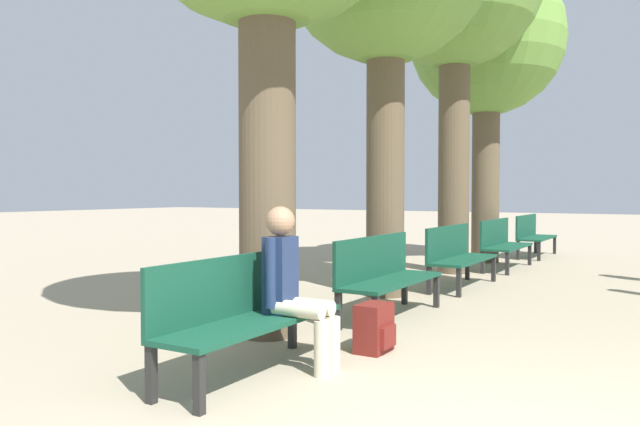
{
  "coord_description": "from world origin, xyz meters",
  "views": [
    {
      "loc": [
        0.79,
        -3.09,
        1.39
      ],
      "look_at": [
        -4.36,
        5.56,
        1.05
      ],
      "focal_mm": 35.0,
      "sensor_mm": 36.0,
      "label": 1
    }
  ],
  "objects_px": {
    "bench_row_4": "(532,233)",
    "backpack": "(375,328)",
    "bench_row_0": "(243,308)",
    "bench_row_3": "(502,241)",
    "bench_row_2": "(457,253)",
    "person_seated": "(292,283)",
    "tree_row_3": "(487,43)",
    "bench_row_1": "(383,272)"
  },
  "relations": [
    {
      "from": "bench_row_1",
      "to": "bench_row_0",
      "type": "bearing_deg",
      "value": -90.0
    },
    {
      "from": "tree_row_3",
      "to": "backpack",
      "type": "relative_size",
      "value": 14.07
    },
    {
      "from": "bench_row_0",
      "to": "bench_row_4",
      "type": "relative_size",
      "value": 1.0
    },
    {
      "from": "bench_row_2",
      "to": "bench_row_4",
      "type": "height_order",
      "value": "same"
    },
    {
      "from": "bench_row_2",
      "to": "tree_row_3",
      "type": "bearing_deg",
      "value": 99.47
    },
    {
      "from": "tree_row_3",
      "to": "person_seated",
      "type": "height_order",
      "value": "tree_row_3"
    },
    {
      "from": "bench_row_3",
      "to": "tree_row_3",
      "type": "height_order",
      "value": "tree_row_3"
    },
    {
      "from": "bench_row_0",
      "to": "bench_row_4",
      "type": "distance_m",
      "value": 10.13
    },
    {
      "from": "bench_row_0",
      "to": "bench_row_2",
      "type": "xyz_separation_m",
      "value": [
        0.0,
        5.06,
        0.0
      ]
    },
    {
      "from": "bench_row_3",
      "to": "person_seated",
      "type": "height_order",
      "value": "person_seated"
    },
    {
      "from": "bench_row_4",
      "to": "bench_row_1",
      "type": "bearing_deg",
      "value": -90.0
    },
    {
      "from": "bench_row_3",
      "to": "tree_row_3",
      "type": "relative_size",
      "value": 0.3
    },
    {
      "from": "bench_row_2",
      "to": "person_seated",
      "type": "relative_size",
      "value": 1.39
    },
    {
      "from": "bench_row_4",
      "to": "person_seated",
      "type": "xyz_separation_m",
      "value": [
        0.24,
        -9.81,
        0.17
      ]
    },
    {
      "from": "bench_row_0",
      "to": "person_seated",
      "type": "distance_m",
      "value": 0.43
    },
    {
      "from": "bench_row_2",
      "to": "tree_row_3",
      "type": "height_order",
      "value": "tree_row_3"
    },
    {
      "from": "bench_row_0",
      "to": "bench_row_1",
      "type": "relative_size",
      "value": 1.0
    },
    {
      "from": "bench_row_0",
      "to": "bench_row_2",
      "type": "distance_m",
      "value": 5.06
    },
    {
      "from": "backpack",
      "to": "tree_row_3",
      "type": "bearing_deg",
      "value": 98.89
    },
    {
      "from": "bench_row_2",
      "to": "person_seated",
      "type": "height_order",
      "value": "person_seated"
    },
    {
      "from": "tree_row_3",
      "to": "backpack",
      "type": "height_order",
      "value": "tree_row_3"
    },
    {
      "from": "bench_row_0",
      "to": "person_seated",
      "type": "xyz_separation_m",
      "value": [
        0.24,
        0.32,
        0.17
      ]
    },
    {
      "from": "backpack",
      "to": "bench_row_3",
      "type": "bearing_deg",
      "value": 95.13
    },
    {
      "from": "bench_row_4",
      "to": "person_seated",
      "type": "relative_size",
      "value": 1.39
    },
    {
      "from": "bench_row_3",
      "to": "backpack",
      "type": "distance_m",
      "value": 6.53
    },
    {
      "from": "bench_row_2",
      "to": "tree_row_3",
      "type": "xyz_separation_m",
      "value": [
        -0.59,
        3.51,
        3.83
      ]
    },
    {
      "from": "bench_row_2",
      "to": "backpack",
      "type": "distance_m",
      "value": 4.02
    },
    {
      "from": "bench_row_0",
      "to": "bench_row_4",
      "type": "bearing_deg",
      "value": 90.0
    },
    {
      "from": "bench_row_4",
      "to": "bench_row_2",
      "type": "bearing_deg",
      "value": -90.0
    },
    {
      "from": "bench_row_1",
      "to": "tree_row_3",
      "type": "bearing_deg",
      "value": 95.54
    },
    {
      "from": "bench_row_1",
      "to": "bench_row_2",
      "type": "xyz_separation_m",
      "value": [
        0.0,
        2.53,
        0.0
      ]
    },
    {
      "from": "bench_row_3",
      "to": "tree_row_3",
      "type": "bearing_deg",
      "value": 120.87
    },
    {
      "from": "bench_row_4",
      "to": "tree_row_3",
      "type": "xyz_separation_m",
      "value": [
        -0.59,
        -1.55,
        3.83
      ]
    },
    {
      "from": "bench_row_4",
      "to": "person_seated",
      "type": "distance_m",
      "value": 9.82
    },
    {
      "from": "bench_row_1",
      "to": "bench_row_3",
      "type": "height_order",
      "value": "same"
    },
    {
      "from": "bench_row_2",
      "to": "bench_row_3",
      "type": "xyz_separation_m",
      "value": [
        0.0,
        2.53,
        0.0
      ]
    },
    {
      "from": "bench_row_0",
      "to": "person_seated",
      "type": "height_order",
      "value": "person_seated"
    },
    {
      "from": "bench_row_0",
      "to": "bench_row_3",
      "type": "height_order",
      "value": "same"
    },
    {
      "from": "bench_row_4",
      "to": "person_seated",
      "type": "bearing_deg",
      "value": -88.58
    },
    {
      "from": "tree_row_3",
      "to": "bench_row_0",
      "type": "bearing_deg",
      "value": -86.09
    },
    {
      "from": "bench_row_4",
      "to": "backpack",
      "type": "height_order",
      "value": "bench_row_4"
    },
    {
      "from": "bench_row_4",
      "to": "backpack",
      "type": "distance_m",
      "value": 9.05
    }
  ]
}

